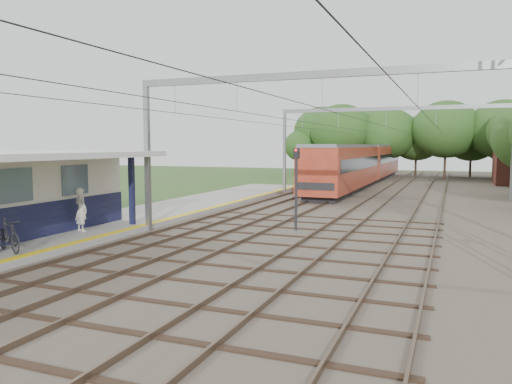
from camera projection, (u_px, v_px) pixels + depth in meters
The scene contains 10 objects.
ballast_bed at pixel (387, 205), 33.83m from camera, with size 18.00×90.00×0.10m, color #473D33.
platform at pixel (91, 229), 23.23m from camera, with size 5.00×52.00×0.35m, color gray.
yellow_stripe at pixel (131, 228), 22.39m from camera, with size 0.45×52.00×0.01m, color yellow.
rail_tracks at pixel (350, 201), 34.74m from camera, with size 11.80×88.00×0.15m.
catenary_system at pixel (368, 120), 29.18m from camera, with size 17.22×88.00×7.00m.
tree_band at pixel (415, 138), 58.54m from camera, with size 31.72×30.88×8.82m.
person at pixel (81, 210), 21.47m from camera, with size 0.69×0.46×1.90m, color beige.
bicycle at pixel (9, 235), 17.35m from camera, with size 0.55×1.96×1.18m, color black.
train at pixel (364, 163), 51.33m from camera, with size 3.09×38.45×4.04m.
signal_post at pixel (296, 181), 23.13m from camera, with size 0.30×0.27×3.94m.
Camera 1 is at (8.12, -4.52, 4.06)m, focal length 35.00 mm.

